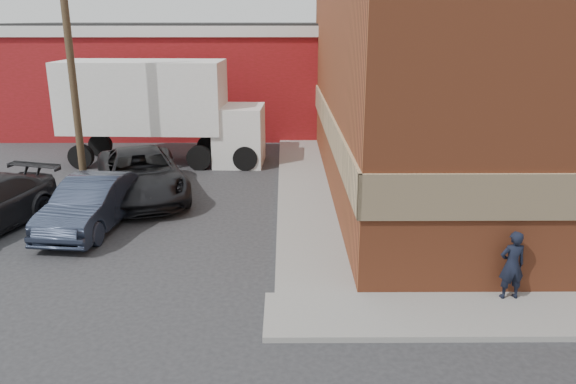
% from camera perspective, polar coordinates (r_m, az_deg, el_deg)
% --- Properties ---
extents(ground, '(90.00, 90.00, 0.00)m').
position_cam_1_polar(ground, '(12.43, 0.05, -10.67)').
color(ground, '#28282B').
rests_on(ground, ground).
extents(brick_building, '(14.25, 18.25, 9.36)m').
position_cam_1_polar(brick_building, '(21.77, 23.44, 12.86)').
color(brick_building, brown).
rests_on(brick_building, ground).
extents(sidewalk_west, '(1.80, 18.00, 0.12)m').
position_cam_1_polar(sidewalk_west, '(20.81, 1.51, 1.14)').
color(sidewalk_west, gray).
rests_on(sidewalk_west, ground).
extents(warehouse, '(16.30, 8.30, 5.60)m').
position_cam_1_polar(warehouse, '(31.69, -11.37, 11.43)').
color(warehouse, maroon).
rests_on(warehouse, ground).
extents(utility_pole, '(2.00, 0.26, 9.00)m').
position_cam_1_polar(utility_pole, '(21.34, -21.30, 13.21)').
color(utility_pole, '#4D3B26').
rests_on(utility_pole, ground).
extents(man, '(0.58, 0.41, 1.51)m').
position_cam_1_polar(man, '(12.74, 21.80, -6.90)').
color(man, black).
rests_on(man, sidewalk_south).
extents(sedan, '(2.07, 4.63, 1.48)m').
position_cam_1_polar(sedan, '(17.04, -19.30, -1.12)').
color(sedan, '#272F42').
rests_on(sedan, ground).
extents(suv_a, '(4.42, 6.33, 1.60)m').
position_cam_1_polar(suv_a, '(19.52, -14.70, 1.75)').
color(suv_a, black).
rests_on(suv_a, ground).
extents(box_truck, '(8.63, 2.93, 4.21)m').
position_cam_1_polar(box_truck, '(23.80, -12.51, 8.61)').
color(box_truck, white).
rests_on(box_truck, ground).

